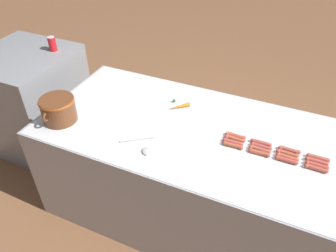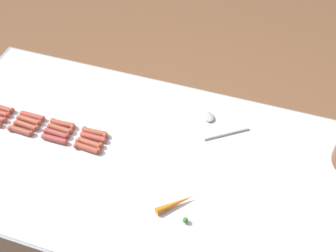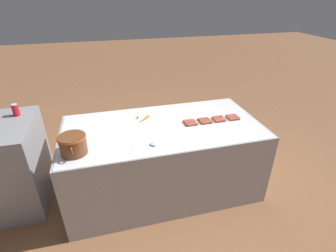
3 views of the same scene
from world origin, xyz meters
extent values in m
plane|color=brown|center=(0.00, 0.00, 0.00)|extent=(20.00, 20.00, 0.00)
cube|color=#9EA0A5|center=(0.00, 0.00, 0.42)|extent=(1.04, 2.09, 0.83)
cube|color=silver|center=(0.00, 0.00, 0.83)|extent=(1.02, 2.05, 0.00)
cylinder|color=#AD4C3C|center=(-0.07, -0.80, 0.85)|extent=(0.03, 0.11, 0.03)
sphere|color=#AD4C3C|center=(-0.07, -0.74, 0.85)|extent=(0.03, 0.03, 0.03)
cylinder|color=#B14539|center=(-0.07, -0.63, 0.85)|extent=(0.03, 0.11, 0.03)
sphere|color=#B14539|center=(-0.07, -0.69, 0.85)|extent=(0.03, 0.03, 0.03)
sphere|color=#B14539|center=(-0.07, -0.58, 0.85)|extent=(0.03, 0.03, 0.03)
cylinder|color=#B04F39|center=(-0.07, -0.47, 0.85)|extent=(0.03, 0.11, 0.03)
sphere|color=#B04F39|center=(-0.08, -0.52, 0.85)|extent=(0.03, 0.03, 0.03)
sphere|color=#B04F39|center=(-0.07, -0.41, 0.85)|extent=(0.03, 0.03, 0.03)
cylinder|color=#AD5238|center=(-0.07, -0.30, 0.85)|extent=(0.03, 0.11, 0.03)
sphere|color=#AD5238|center=(-0.08, -0.36, 0.85)|extent=(0.03, 0.03, 0.03)
sphere|color=#AD5238|center=(-0.07, -0.25, 0.85)|extent=(0.03, 0.03, 0.03)
sphere|color=#B5483A|center=(-0.04, -0.75, 0.85)|extent=(0.03, 0.03, 0.03)
cylinder|color=#B55339|center=(-0.04, -0.63, 0.85)|extent=(0.03, 0.11, 0.03)
sphere|color=#B55339|center=(-0.04, -0.69, 0.85)|extent=(0.03, 0.03, 0.03)
sphere|color=#B55339|center=(-0.05, -0.58, 0.85)|extent=(0.03, 0.03, 0.03)
cylinder|color=#AD513C|center=(-0.04, -0.47, 0.85)|extent=(0.03, 0.11, 0.03)
sphere|color=#AD513C|center=(-0.04, -0.52, 0.85)|extent=(0.03, 0.03, 0.03)
sphere|color=#AD513C|center=(-0.04, -0.41, 0.85)|extent=(0.03, 0.03, 0.03)
cylinder|color=#B44B41|center=(-0.04, -0.30, 0.85)|extent=(0.03, 0.11, 0.03)
sphere|color=#B44B41|center=(-0.04, -0.35, 0.85)|extent=(0.03, 0.03, 0.03)
sphere|color=#B44B41|center=(-0.04, -0.24, 0.85)|extent=(0.03, 0.03, 0.03)
sphere|color=#B44E41|center=(-0.01, -0.74, 0.85)|extent=(0.03, 0.03, 0.03)
cylinder|color=#B2513E|center=(-0.01, -0.63, 0.85)|extent=(0.03, 0.11, 0.03)
sphere|color=#B2513E|center=(-0.01, -0.68, 0.85)|extent=(0.03, 0.03, 0.03)
sphere|color=#B2513E|center=(-0.01, -0.57, 0.85)|extent=(0.03, 0.03, 0.03)
cylinder|color=#AB4740|center=(-0.01, -0.47, 0.85)|extent=(0.03, 0.11, 0.03)
sphere|color=#AB4740|center=(-0.01, -0.52, 0.85)|extent=(0.03, 0.03, 0.03)
sphere|color=#AB4740|center=(-0.01, -0.41, 0.85)|extent=(0.03, 0.03, 0.03)
cylinder|color=#B8543A|center=(-0.01, -0.30, 0.85)|extent=(0.03, 0.11, 0.03)
sphere|color=#B8543A|center=(0.00, -0.35, 0.85)|extent=(0.03, 0.03, 0.03)
sphere|color=#B8543A|center=(-0.01, -0.25, 0.85)|extent=(0.03, 0.03, 0.03)
sphere|color=#AC4B3A|center=(0.02, -0.75, 0.85)|extent=(0.03, 0.03, 0.03)
cylinder|color=#AD4D3D|center=(0.03, -0.64, 0.85)|extent=(0.03, 0.11, 0.03)
sphere|color=#AD4D3D|center=(0.03, -0.69, 0.85)|extent=(0.03, 0.03, 0.03)
sphere|color=#AD4D3D|center=(0.02, -0.58, 0.85)|extent=(0.03, 0.03, 0.03)
cylinder|color=#AC463E|center=(0.02, -0.46, 0.85)|extent=(0.03, 0.11, 0.03)
sphere|color=#AC463E|center=(0.02, -0.52, 0.85)|extent=(0.03, 0.03, 0.03)
sphere|color=#AC463E|center=(0.02, -0.41, 0.85)|extent=(0.03, 0.03, 0.03)
cylinder|color=#B34E3B|center=(0.03, -0.30, 0.85)|extent=(0.03, 0.11, 0.03)
sphere|color=#B34E3B|center=(0.03, -0.35, 0.85)|extent=(0.03, 0.03, 0.03)
sphere|color=#B34E3B|center=(0.02, -0.24, 0.85)|extent=(0.03, 0.03, 0.03)
cylinder|color=#B7B7BC|center=(-0.26, 0.28, 0.84)|extent=(0.14, 0.19, 0.01)
ellipsoid|color=#B7B7BC|center=(-0.34, 0.17, 0.85)|extent=(0.09, 0.08, 0.02)
cone|color=orange|center=(0.18, 0.17, 0.85)|extent=(0.14, 0.14, 0.03)
sphere|color=#387F2D|center=(0.24, 0.23, 0.85)|extent=(0.02, 0.02, 0.02)
camera|label=1|loc=(-1.63, -0.55, 2.21)|focal=34.85mm
camera|label=2|loc=(1.09, 0.44, 2.38)|focal=47.05mm
camera|label=3|loc=(-2.27, 0.54, 2.11)|focal=26.96mm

